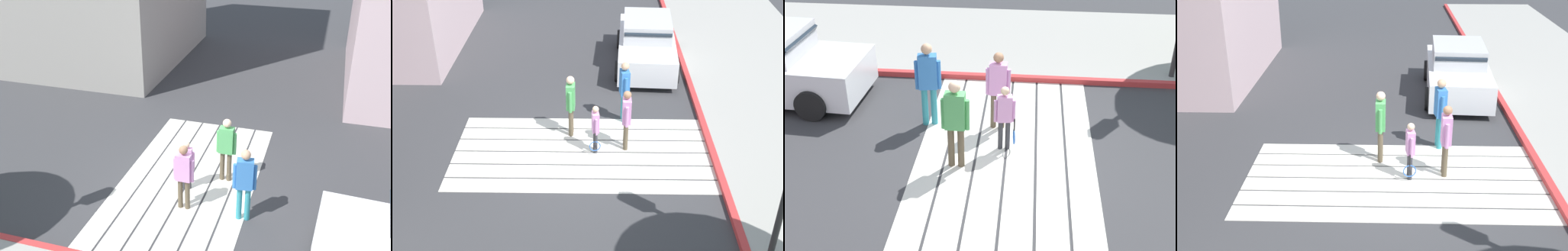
# 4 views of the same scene
# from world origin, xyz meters

# --- Properties ---
(ground_plane) EXTENTS (120.00, 120.00, 0.00)m
(ground_plane) POSITION_xyz_m (0.00, 0.00, 0.00)
(ground_plane) COLOR #38383A
(crosswalk_stripes) EXTENTS (6.40, 3.25, 0.01)m
(crosswalk_stripes) POSITION_xyz_m (0.00, 0.00, 0.01)
(crosswalk_stripes) COLOR silver
(crosswalk_stripes) RESTS_ON ground
(curb_painted) EXTENTS (0.16, 40.00, 0.13)m
(curb_painted) POSITION_xyz_m (-3.25, 0.00, 0.07)
(curb_painted) COLOR #BC3333
(curb_painted) RESTS_ON ground
(car_parked_near_curb) EXTENTS (2.18, 4.40, 1.57)m
(car_parked_near_curb) POSITION_xyz_m (-2.00, -5.33, 0.73)
(car_parked_near_curb) COLOR white
(car_parked_near_curb) RESTS_ON ground
(pedestrian_adult_lead) EXTENTS (0.22, 0.50, 1.69)m
(pedestrian_adult_lead) POSITION_xyz_m (0.31, -0.86, 0.98)
(pedestrian_adult_lead) COLOR brown
(pedestrian_adult_lead) RESTS_ON ground
(pedestrian_adult_trailing) EXTENTS (0.27, 0.51, 1.74)m
(pedestrian_adult_trailing) POSITION_xyz_m (-1.09, -1.59, 1.02)
(pedestrian_adult_trailing) COLOR teal
(pedestrian_adult_trailing) RESTS_ON ground
(pedestrian_adult_side) EXTENTS (0.21, 0.48, 1.62)m
(pedestrian_adult_side) POSITION_xyz_m (-1.09, -0.23, 0.94)
(pedestrian_adult_side) COLOR brown
(pedestrian_adult_side) RESTS_ON ground
(pedestrian_child_with_racket) EXTENTS (0.28, 0.41, 1.30)m
(pedestrian_child_with_racket) POSITION_xyz_m (-0.33, -0.04, 0.73)
(pedestrian_child_with_racket) COLOR #333338
(pedestrian_child_with_racket) RESTS_ON ground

